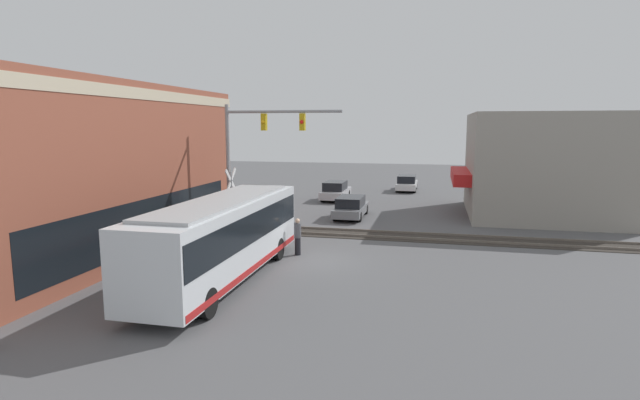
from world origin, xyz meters
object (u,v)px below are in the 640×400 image
Objects in this scene: crossing_signal at (231,196)px; parked_car_silver at (335,191)px; parked_car_grey at (351,208)px; pedestrian_near_bus at (298,236)px; parked_car_white at (407,183)px; city_bus at (223,236)px; pedestrian_at_crossing at (264,221)px.

crossing_signal is 15.30m from parked_car_silver.
parked_car_grey is (7.29, -5.42, -1.63)m from crossing_signal.
parked_car_grey is at bearing -4.51° from pedestrian_near_bus.
parked_car_white reaches higher than parked_car_grey.
parked_car_grey is at bearing -10.03° from city_bus.
pedestrian_near_bus is at bearing 175.49° from parked_car_grey.
parked_car_silver is at bearing 5.70° from pedestrian_near_bus.
pedestrian_near_bus is (-25.25, 3.61, 0.21)m from parked_car_white.
crossing_signal reaches higher than parked_car_grey.
parked_car_silver is 14.25m from pedestrian_at_crossing.
crossing_signal reaches higher than city_bus.
parked_car_grey is at bearing -30.33° from pedestrian_at_crossing.
parked_car_grey is 7.57m from pedestrian_at_crossing.
pedestrian_near_bus is at bearing -174.30° from parked_car_silver.
parked_car_silver is 18.02m from pedestrian_near_bus.
pedestrian_at_crossing is at bearing 8.50° from city_bus.
city_bus reaches higher than pedestrian_near_bus.
city_bus is 22.39m from parked_car_silver.
parked_car_silver is at bearing 143.58° from parked_car_white.
crossing_signal is 0.80× the size of parked_car_silver.
parked_car_grey is 1.00× the size of parked_car_white.
city_bus reaches higher than parked_car_silver.
city_bus reaches higher than parked_car_grey.
city_bus is 7.94m from crossing_signal.
parked_car_grey is 2.90× the size of pedestrian_at_crossing.
pedestrian_near_bus is at bearing 171.86° from parked_car_white.
pedestrian_near_bus reaches higher than parked_car_grey.
pedestrian_at_crossing reaches higher than parked_car_grey.
parked_car_grey is 2.72× the size of pedestrian_near_bus.
city_bus is at bearing 180.00° from parked_car_silver.
pedestrian_near_bus is at bearing -141.09° from pedestrian_at_crossing.
crossing_signal is 5.66m from pedestrian_near_bus.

